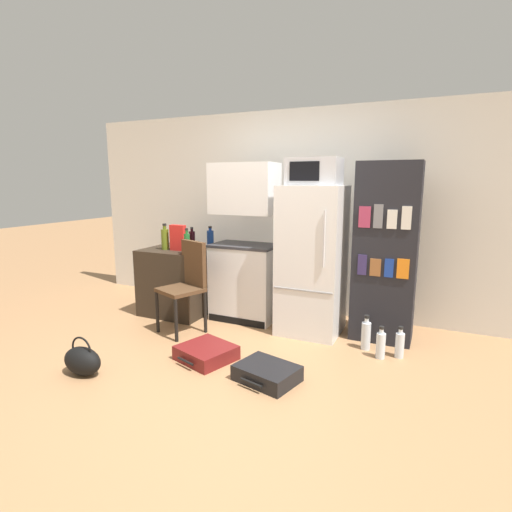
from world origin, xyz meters
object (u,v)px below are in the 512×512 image
Objects in this scene: bookshelf at (385,253)px; suitcase_large_flat at (267,373)px; bottle_blue_soda at (210,238)px; bottle_wine_dark at (192,238)px; water_bottle_back at (366,335)px; side_table at (179,280)px; kitchen_hutch at (245,250)px; water_bottle_middle at (381,345)px; bottle_olive_oil at (165,239)px; microwave at (314,171)px; handbag at (82,361)px; bottle_milk_white at (180,242)px; cereal_box at (178,238)px; suitcase_small_flat at (206,353)px; bottle_green_tall at (187,243)px; bottle_ketchup_red at (187,241)px; refrigerator at (312,261)px; chair at (187,279)px.

bookshelf is 1.71m from suitcase_large_flat.
bottle_blue_soda is 0.22m from bottle_wine_dark.
side_table is at bearing 175.63° from water_bottle_back.
bottle_blue_soda is at bearing 163.26° from kitchen_hutch.
side_table is at bearing 159.82° from suitcase_large_flat.
water_bottle_middle is at bearing -7.49° from side_table.
microwave is at bearing 5.51° from bottle_olive_oil.
side_table is at bearing -115.99° from bottle_wine_dark.
bottle_olive_oil is at bearing 101.53° from handbag.
bottle_milk_white is 0.47× the size of bottle_olive_oil.
cereal_box is (-0.19, -0.40, 0.04)m from bottle_blue_soda.
kitchen_hutch is 3.46× the size of microwave.
microwave reaches higher than suitcase_small_flat.
microwave is at bearing 13.52° from bottle_green_tall.
bottle_ketchup_red is (-1.59, 0.03, -0.81)m from microwave.
bookshelf reaches higher than water_bottle_middle.
water_bottle_back is at bearing -104.90° from bookshelf.
cereal_box reaches higher than handbag.
bottle_ketchup_red is (0.08, 0.09, 0.48)m from side_table.
side_table is at bearing 153.03° from suitcase_small_flat.
microwave is 0.95× the size of suitcase_large_flat.
refrigerator is 4.33× the size of handbag.
bookshelf is at bearing 11.98° from bottle_green_tall.
bottle_ketchup_red is at bearing 178.88° from refrigerator.
bottle_green_tall is (-0.52, -0.39, 0.10)m from kitchen_hutch.
kitchen_hutch is 0.59m from bottle_blue_soda.
suitcase_large_flat is 0.97× the size of suitcase_small_flat.
microwave is at bearing 154.20° from water_bottle_middle.
bottle_green_tall is 0.94× the size of bottle_olive_oil.
kitchen_hutch is at bearing 8.52° from side_table.
kitchen_hutch is at bearing 175.21° from microwave.
handbag is (-0.06, -1.99, -0.78)m from bottle_blue_soda.
microwave is at bearing -4.79° from kitchen_hutch.
bottle_blue_soda is at bearing 148.18° from suitcase_large_flat.
side_table is 4.01× the size of bottle_ketchup_red.
bottle_olive_oil is 0.55× the size of suitcase_small_flat.
water_bottle_middle is at bearing -5.19° from cereal_box.
cereal_box is (-0.75, -0.23, 0.13)m from kitchen_hutch.
suitcase_large_flat is at bearing -133.41° from water_bottle_middle.
chair is at bearing -32.98° from bottle_olive_oil.
handbag is at bearing -80.87° from bottle_milk_white.
bottle_ketchup_red is at bearing 124.84° from bottle_green_tall.
refrigerator is 1.74m from bottle_milk_white.
bookshelf is 2.46m from bottle_milk_white.
bottle_ketchup_red is at bearing -135.41° from bottle_blue_soda.
bottle_ketchup_red is at bearing 148.37° from suitcase_small_flat.
microwave is 0.92× the size of suitcase_small_flat.
bottle_ketchup_red is (-2.31, -0.08, -0.01)m from bookshelf.
bookshelf is 5.23× the size of water_bottle_back.
bookshelf is 7.31× the size of bottle_wine_dark.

